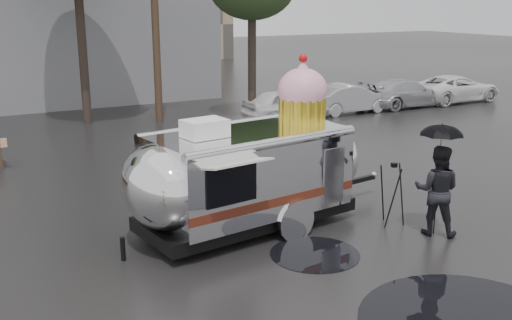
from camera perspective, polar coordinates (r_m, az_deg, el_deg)
ground at (r=10.18m, az=4.08°, el=-11.51°), size 120.00×120.00×0.00m
puddles at (r=10.26m, az=12.42°, el=-11.62°), size 3.60×9.85×0.01m
parked_cars at (r=26.09m, az=12.05°, el=6.31°), size 13.20×1.90×1.50m
airstream_trailer at (r=12.06m, az=-0.51°, el=-0.86°), size 6.52×3.04×3.54m
person_right at (r=12.32m, az=16.85°, el=-2.79°), size 0.95×0.97×1.82m
umbrella_black at (r=12.06m, az=17.21°, el=1.72°), size 1.04×1.04×2.26m
tripod at (r=12.65m, az=12.88°, el=-2.73°), size 0.51×0.55×1.34m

